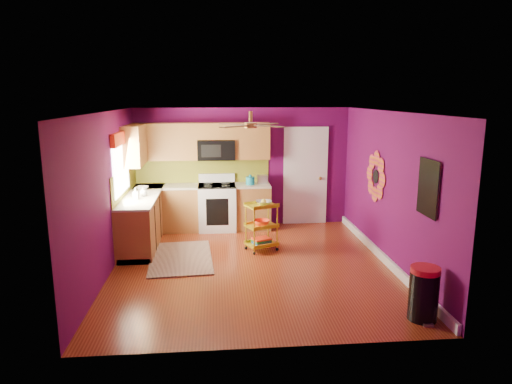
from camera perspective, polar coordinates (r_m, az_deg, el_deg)
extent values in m
plane|color=maroon|center=(7.59, -0.50, -9.20)|extent=(5.00, 5.00, 0.00)
cube|color=#56094A|center=(9.69, -1.70, 3.10)|extent=(4.50, 0.04, 2.50)
cube|color=#56094A|center=(4.83, 1.86, -6.02)|extent=(4.50, 0.04, 2.50)
cube|color=#56094A|center=(7.41, -18.14, -0.25)|extent=(0.04, 5.00, 2.50)
cube|color=#56094A|center=(7.74, 16.32, 0.37)|extent=(0.04, 5.00, 2.50)
cube|color=silver|center=(7.09, -0.54, 10.01)|extent=(4.50, 5.00, 0.04)
cube|color=white|center=(8.04, 15.62, -7.89)|extent=(0.05, 4.90, 0.14)
cube|color=brown|center=(8.82, -13.98, -3.45)|extent=(0.60, 2.30, 0.90)
cube|color=brown|center=(9.54, -6.67, -2.01)|extent=(2.80, 0.60, 0.90)
cube|color=beige|center=(8.71, -14.13, -0.47)|extent=(0.63, 2.30, 0.04)
cube|color=beige|center=(9.44, -6.74, 0.75)|extent=(2.80, 0.63, 0.04)
cube|color=black|center=(8.94, -13.85, -5.92)|extent=(0.54, 2.30, 0.10)
cube|color=black|center=(9.65, -6.61, -4.32)|extent=(2.80, 0.54, 0.10)
cube|color=white|center=(9.51, -4.87, -1.97)|extent=(0.76, 0.66, 0.92)
cube|color=black|center=(9.41, -4.91, 0.78)|extent=(0.76, 0.62, 0.03)
cube|color=white|center=(9.66, -4.93, 1.77)|extent=(0.76, 0.06, 0.18)
cube|color=black|center=(9.19, -4.85, -2.51)|extent=(0.45, 0.02, 0.55)
cube|color=brown|center=(9.49, -11.34, 6.19)|extent=(1.32, 0.33, 0.75)
cube|color=brown|center=(9.47, -0.51, 6.41)|extent=(0.72, 0.33, 0.75)
cube|color=brown|center=(9.42, -5.04, 7.59)|extent=(0.76, 0.33, 0.34)
cube|color=brown|center=(9.08, -14.78, 5.78)|extent=(0.33, 1.30, 0.75)
cube|color=black|center=(9.42, -5.00, 5.27)|extent=(0.76, 0.38, 0.40)
cube|color=#666616|center=(9.68, -6.73, 2.68)|extent=(2.80, 0.01, 0.51)
cube|color=#666616|center=(8.71, -16.11, 1.27)|extent=(0.01, 2.30, 0.51)
cube|color=white|center=(8.36, -16.56, 3.28)|extent=(0.03, 1.20, 1.00)
cube|color=#F53715|center=(8.30, -16.55, 6.49)|extent=(0.08, 1.35, 0.22)
cube|color=white|center=(9.87, 6.16, 1.88)|extent=(0.85, 0.04, 2.05)
cube|color=white|center=(9.85, 6.19, 1.86)|extent=(0.95, 0.02, 2.15)
sphere|color=#BF8C3F|center=(9.89, 8.04, 1.70)|extent=(0.07, 0.07, 0.07)
cylinder|color=black|center=(8.27, 14.74, 1.88)|extent=(0.01, 0.24, 0.24)
cube|color=#1AAC9F|center=(6.42, 20.79, 0.49)|extent=(0.03, 0.52, 0.72)
cube|color=black|center=(6.42, 20.67, 0.49)|extent=(0.01, 0.56, 0.76)
cylinder|color=#BF8C3F|center=(7.29, -0.66, 9.44)|extent=(0.06, 0.06, 0.16)
cylinder|color=#BF8C3F|center=(7.30, -0.66, 8.34)|extent=(0.20, 0.20, 0.08)
cube|color=#4C2D19|center=(7.59, 1.23, 8.48)|extent=(0.47, 0.47, 0.01)
cube|color=#4C2D19|center=(7.55, -2.88, 8.45)|extent=(0.47, 0.47, 0.01)
cube|color=#4C2D19|center=(7.01, -2.70, 8.18)|extent=(0.47, 0.47, 0.01)
cube|color=#4C2D19|center=(7.05, 1.71, 8.21)|extent=(0.47, 0.47, 0.01)
cube|color=black|center=(8.02, -9.37, -8.11)|extent=(1.15, 1.76, 0.02)
cylinder|color=gold|center=(7.95, -0.22, -4.86)|extent=(0.02, 0.02, 0.81)
cylinder|color=gold|center=(8.17, 2.67, -4.40)|extent=(0.02, 0.02, 0.81)
cylinder|color=gold|center=(8.22, -1.28, -4.28)|extent=(0.02, 0.02, 0.81)
cylinder|color=gold|center=(8.44, 1.54, -3.86)|extent=(0.02, 0.02, 0.81)
sphere|color=black|center=(8.08, -0.21, -7.66)|extent=(0.06, 0.06, 0.06)
sphere|color=black|center=(8.29, 2.64, -7.14)|extent=(0.06, 0.06, 0.06)
sphere|color=black|center=(8.35, -1.27, -7.00)|extent=(0.06, 0.06, 0.06)
sphere|color=black|center=(8.56, 1.52, -6.52)|extent=(0.06, 0.06, 0.06)
cube|color=gold|center=(8.09, 0.69, -1.73)|extent=(0.63, 0.55, 0.03)
cube|color=gold|center=(8.19, 0.69, -4.25)|extent=(0.63, 0.55, 0.03)
cube|color=gold|center=(8.29, 0.68, -6.52)|extent=(0.63, 0.55, 0.03)
imported|color=beige|center=(8.10, 0.99, -1.36)|extent=(0.38, 0.38, 0.07)
sphere|color=yellow|center=(8.10, 0.99, -1.21)|extent=(0.09, 0.09, 0.09)
imported|color=#F53715|center=(8.17, 0.69, -3.84)|extent=(0.39, 0.39, 0.09)
cube|color=navy|center=(8.28, 0.68, -6.30)|extent=(0.37, 0.33, 0.04)
cube|color=#267233|center=(8.27, 0.68, -6.07)|extent=(0.37, 0.33, 0.03)
cube|color=#F53715|center=(8.26, 0.68, -5.86)|extent=(0.37, 0.33, 0.03)
cylinder|color=black|center=(6.15, 20.20, -12.12)|extent=(0.40, 0.40, 0.62)
cylinder|color=red|center=(6.02, 20.43, -9.12)|extent=(0.36, 0.36, 0.07)
cube|color=beige|center=(6.13, 20.72, -15.28)|extent=(0.13, 0.07, 0.03)
cylinder|color=teal|center=(9.41, -0.72, 1.42)|extent=(0.18, 0.18, 0.16)
sphere|color=teal|center=(9.39, -0.73, 2.02)|extent=(0.06, 0.06, 0.06)
cube|color=beige|center=(9.52, 0.80, 1.61)|extent=(0.22, 0.15, 0.18)
imported|color=#EA3F72|center=(8.34, -14.81, -0.19)|extent=(0.09, 0.09, 0.20)
imported|color=white|center=(8.56, -13.91, 0.03)|extent=(0.13, 0.13, 0.17)
imported|color=white|center=(9.21, -14.02, 0.50)|extent=(0.23, 0.23, 0.06)
imported|color=white|center=(8.41, -14.77, -0.49)|extent=(0.12, 0.12, 0.09)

